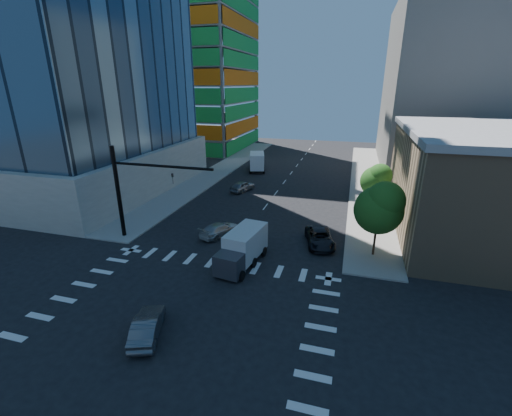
% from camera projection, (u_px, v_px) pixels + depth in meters
% --- Properties ---
extents(ground, '(160.00, 160.00, 0.00)m').
position_uv_depth(ground, '(169.00, 332.00, 21.21)').
color(ground, black).
rests_on(ground, ground).
extents(road_markings, '(20.00, 20.00, 0.01)m').
position_uv_depth(road_markings, '(169.00, 332.00, 21.21)').
color(road_markings, silver).
rests_on(road_markings, ground).
extents(sidewalk_ne, '(5.00, 60.00, 0.15)m').
position_uv_depth(sidewalk_ne, '(367.00, 181.00, 54.12)').
color(sidewalk_ne, gray).
rests_on(sidewalk_ne, ground).
extents(sidewalk_nw, '(5.00, 60.00, 0.15)m').
position_uv_depth(sidewalk_nw, '(220.00, 170.00, 60.56)').
color(sidewalk_nw, gray).
rests_on(sidewalk_nw, ground).
extents(construction_building, '(25.16, 34.50, 70.60)m').
position_uv_depth(construction_building, '(189.00, 36.00, 75.85)').
color(construction_building, gray).
rests_on(construction_building, ground).
extents(commercial_building, '(20.50, 22.50, 10.60)m').
position_uv_depth(commercial_building, '(512.00, 185.00, 32.84)').
color(commercial_building, '#917454').
rests_on(commercial_building, ground).
extents(bg_building_ne, '(24.00, 30.00, 28.00)m').
position_uv_depth(bg_building_ne, '(462.00, 87.00, 59.19)').
color(bg_building_ne, slate).
rests_on(bg_building_ne, ground).
extents(signal_mast_nw, '(10.20, 0.40, 9.00)m').
position_uv_depth(signal_mast_nw, '(131.00, 185.00, 32.30)').
color(signal_mast_nw, black).
rests_on(signal_mast_nw, sidewalk_nw).
extents(tree_south, '(4.16, 4.16, 6.82)m').
position_uv_depth(tree_south, '(381.00, 207.00, 28.92)').
color(tree_south, '#382316').
rests_on(tree_south, sidewalk_ne).
extents(tree_north, '(3.54, 3.52, 5.78)m').
position_uv_depth(tree_north, '(377.00, 180.00, 39.93)').
color(tree_north, '#382316').
rests_on(tree_north, sidewalk_ne).
extents(car_nb_far, '(3.57, 5.58, 1.43)m').
position_uv_depth(car_nb_far, '(320.00, 238.00, 32.55)').
color(car_nb_far, black).
rests_on(car_nb_far, ground).
extents(car_sb_near, '(3.62, 4.96, 1.33)m').
position_uv_depth(car_sb_near, '(220.00, 229.00, 34.57)').
color(car_sb_near, '#BABABA').
rests_on(car_sb_near, ground).
extents(car_sb_mid, '(3.05, 4.66, 1.47)m').
position_uv_depth(car_sb_mid, '(242.00, 186.00, 48.94)').
color(car_sb_mid, gray).
rests_on(car_sb_mid, ground).
extents(car_sb_cross, '(2.82, 4.44, 1.38)m').
position_uv_depth(car_sb_cross, '(147.00, 326.00, 20.71)').
color(car_sb_cross, '#505155').
rests_on(car_sb_cross, ground).
extents(box_truck_near, '(3.15, 5.89, 2.94)m').
position_uv_depth(box_truck_near, '(241.00, 252.00, 28.58)').
color(box_truck_near, black).
rests_on(box_truck_near, ground).
extents(box_truck_far, '(4.16, 6.56, 3.19)m').
position_uv_depth(box_truck_far, '(257.00, 162.00, 60.73)').
color(box_truck_far, black).
rests_on(box_truck_far, ground).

